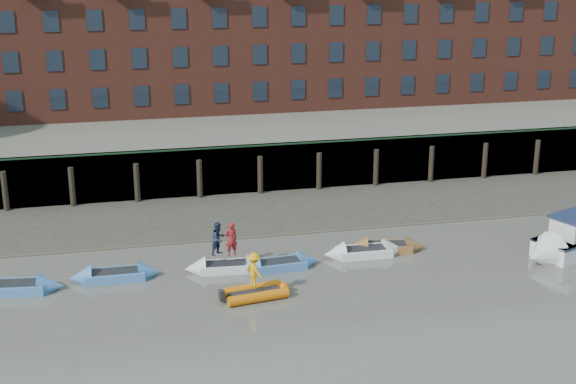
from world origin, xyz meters
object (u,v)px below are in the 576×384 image
object	(u,v)px
rowboat_5	(364,252)
person_rower_a	(231,239)
rowboat_1	(13,288)
person_rib_crew	(254,270)
person_rower_b	(219,239)
rowboat_4	(279,265)
rowboat_3	(226,267)
rib_tender	(258,292)
rowboat_2	(115,275)
motor_launch	(566,243)
rowboat_6	(386,247)

from	to	relation	value
rowboat_5	person_rower_a	world-z (taller)	person_rower_a
rowboat_1	person_rib_crew	xyz separation A→B (m)	(11.17, -3.10, 1.13)
person_rib_crew	person_rower_b	bearing A→B (deg)	-6.63
rowboat_4	person_rib_crew	bearing A→B (deg)	-124.98
rowboat_3	person_rib_crew	size ratio (longest dim) A/B	2.49
rowboat_1	rowboat_3	bearing A→B (deg)	8.83
rib_tender	person_rower_a	xyz separation A→B (m)	(-0.68, 3.46, 1.46)
rowboat_4	person_rib_crew	xyz separation A→B (m)	(-1.82, -3.09, 1.15)
rowboat_2	rib_tender	world-z (taller)	rowboat_2
rowboat_2	person_rower_b	bearing A→B (deg)	1.78
motor_launch	person_rower_b	distance (m)	18.42
rowboat_5	rowboat_3	bearing A→B (deg)	-175.97
rowboat_3	motor_launch	distance (m)	18.07
rowboat_5	person_rower_b	xyz separation A→B (m)	(-7.80, -0.09, 1.45)
person_rower_a	rowboat_1	bearing A→B (deg)	-8.42
rowboat_6	person_rower_a	bearing A→B (deg)	-164.18
rowboat_5	person_rib_crew	bearing A→B (deg)	-149.09
rowboat_2	motor_launch	world-z (taller)	motor_launch
rowboat_1	rib_tender	size ratio (longest dim) A/B	1.48
motor_launch	person_rower_b	size ratio (longest dim) A/B	4.06
rowboat_1	person_rower_a	distance (m)	10.72
rowboat_1	rowboat_3	size ratio (longest dim) A/B	1.14
rowboat_5	person_rower_b	world-z (taller)	person_rower_b
rowboat_3	rowboat_4	distance (m)	2.69
rowboat_3	motor_launch	bearing A→B (deg)	-1.80
person_rower_b	rowboat_4	bearing A→B (deg)	-48.88
person_rower_b	rowboat_5	bearing A→B (deg)	-36.92
person_rower_a	person_rower_b	distance (m)	0.66
rowboat_3	person_rib_crew	bearing A→B (deg)	-71.65
rowboat_6	person_rib_crew	xyz separation A→B (m)	(-8.04, -4.22, 1.16)
rowboat_1	rowboat_4	size ratio (longest dim) A/B	1.11
rowboat_1	rowboat_6	bearing A→B (deg)	10.39
rowboat_2	rowboat_5	bearing A→B (deg)	1.41
person_rower_b	person_rib_crew	world-z (taller)	person_rower_b
person_rower_a	person_rib_crew	distance (m)	3.49
rowboat_5	person_rower_a	size ratio (longest dim) A/B	2.52
rowboat_4	person_rib_crew	distance (m)	3.77
rowboat_6	person_rib_crew	world-z (taller)	person_rib_crew
rowboat_2	person_rower_b	distance (m)	5.43
rowboat_2	rib_tender	size ratio (longest dim) A/B	1.37
rowboat_2	person_rower_a	xyz separation A→B (m)	(5.83, -0.14, 1.47)
rowboat_4	person_rower_b	distance (m)	3.37
rowboat_2	rowboat_5	size ratio (longest dim) A/B	1.01
rib_tender	person_rower_b	distance (m)	4.19
rowboat_6	person_rower_a	distance (m)	8.76
rowboat_1	person_rower_a	bearing A→B (deg)	8.83
rowboat_1	rowboat_3	xyz separation A→B (m)	(10.32, 0.32, -0.03)
rowboat_3	rowboat_4	xyz separation A→B (m)	(2.67, -0.33, 0.01)
rowboat_2	rowboat_4	world-z (taller)	rowboat_2
rowboat_1	person_rower_b	world-z (taller)	person_rower_b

